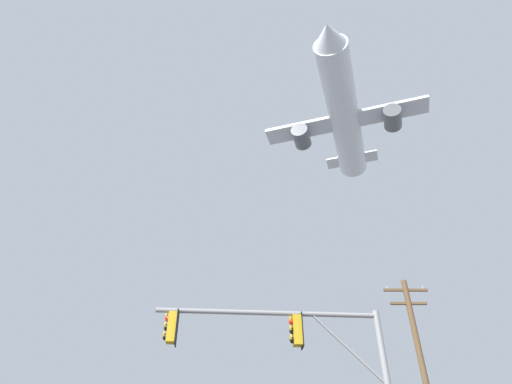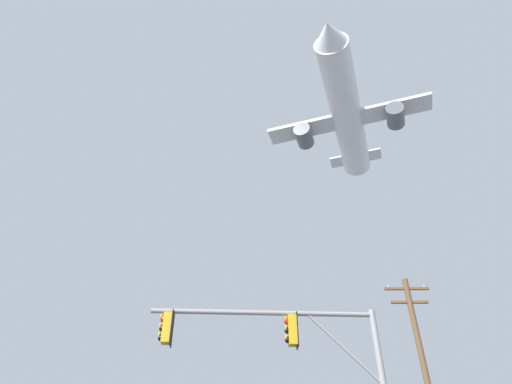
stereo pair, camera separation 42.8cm
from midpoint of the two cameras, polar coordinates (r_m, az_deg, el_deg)
signal_pole_near at (r=13.43m, az=5.32°, el=-21.33°), size 6.94×0.75×6.25m
airplane at (r=43.95m, az=11.36°, el=10.04°), size 15.90×20.58×5.69m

